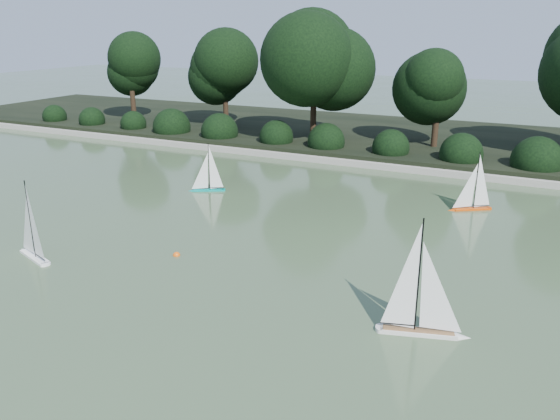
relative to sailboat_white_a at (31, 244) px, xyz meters
name	(u,v)px	position (x,y,z in m)	size (l,w,h in m)	color
ground	(223,301)	(4.00, 0.06, -0.24)	(80.00, 80.00, 0.00)	#384E2E
pond_coping	(383,166)	(4.00, 9.06, -0.15)	(40.00, 0.35, 0.18)	gray
far_bank	(413,139)	(4.00, 13.06, -0.09)	(40.00, 8.00, 0.30)	black
tree_line	(448,72)	(5.23, 11.49, 2.40)	(26.31, 3.93, 4.39)	black
shrub_hedge	(391,148)	(4.00, 9.96, 0.21)	(29.10, 1.10, 1.10)	black
sailboat_white_a	(31,244)	(0.00, 0.00, 0.00)	(1.12, 0.53, 1.56)	white
sailboat_white_b	(427,317)	(6.98, 0.43, 0.03)	(1.28, 0.53, 1.75)	silver
sailboat_orange	(469,200)	(6.79, 6.21, -0.02)	(0.95, 0.68, 1.43)	#DA4506
sailboat_teal	(205,183)	(0.55, 4.90, -0.04)	(0.89, 0.57, 1.30)	#019387
race_buoy	(177,255)	(2.32, 1.18, -0.24)	(0.13, 0.13, 0.13)	#F95D0D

